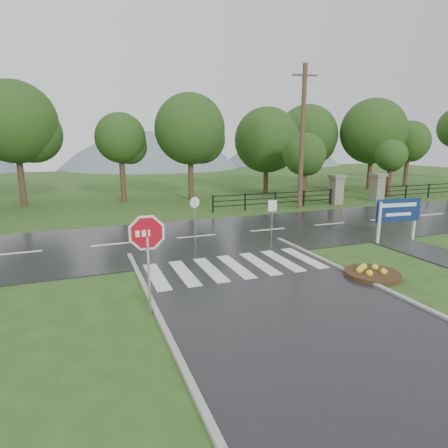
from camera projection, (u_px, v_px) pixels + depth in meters
name	position (u px, v px, depth m)	size (l,w,h in m)	color
ground	(311.00, 327.00, 9.58)	(120.00, 120.00, 0.00)	#294E1A
main_road	(197.00, 237.00, 18.69)	(90.00, 8.00, 0.04)	black
walkway	(425.00, 252.00, 16.22)	(2.20, 11.00, 0.04)	#2A2A2D
crosswalk	(235.00, 266.00, 14.12)	(6.50, 2.80, 0.02)	silver
pillar_west	(336.00, 189.00, 28.49)	(1.00, 1.00, 2.24)	gray
pillar_east	(378.00, 187.00, 29.91)	(1.00, 1.00, 2.24)	gray
fence_west	(275.00, 198.00, 26.73)	(9.58, 0.08, 1.20)	black
hills	(132.00, 248.00, 73.33)	(102.00, 48.00, 48.00)	slate
treeline	(159.00, 198.00, 31.79)	(83.20, 5.20, 10.00)	#1D3E13
stop_sign	(147.00, 242.00, 9.94)	(1.31, 0.13, 2.95)	#939399
estate_billboard	(398.00, 212.00, 17.56)	(2.36, 0.34, 2.07)	silver
flower_bed	(372.00, 273.00, 13.13)	(1.90, 1.90, 0.38)	#332111
reg_sign_small	(272.00, 212.00, 17.75)	(0.44, 0.06, 1.97)	#939399
reg_sign_round	(195.00, 214.00, 17.28)	(0.49, 0.18, 2.20)	#939399
utility_pole_east	(302.00, 137.00, 25.97)	(1.74, 0.41, 9.82)	#473523
entrance_tree_left	(304.00, 155.00, 28.61)	(3.25, 3.25, 5.37)	#3D2B1C
entrance_tree_right	(391.00, 156.00, 31.70)	(2.64, 2.64, 4.88)	#3D2B1C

